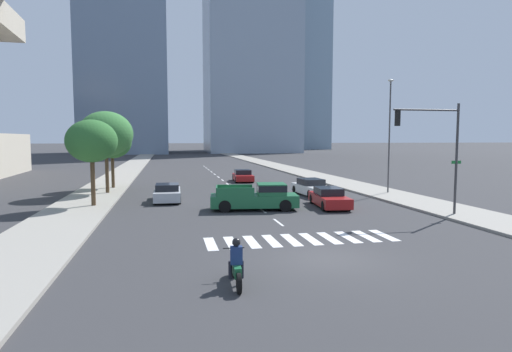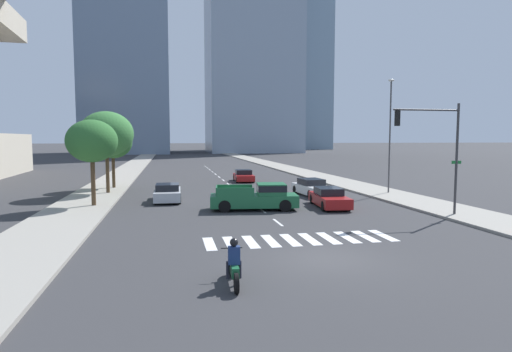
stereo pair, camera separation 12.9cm
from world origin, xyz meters
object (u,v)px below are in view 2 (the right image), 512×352
Objects in this scene: pickup_truck at (258,197)px; motorcycle_lead at (234,266)px; street_tree_third at (113,142)px; sedan_red_1 at (244,176)px; traffic_signal_near at (435,139)px; street_tree_second at (106,134)px; street_lamp_east at (390,129)px; sedan_white_2 at (312,188)px; street_tree_nearest at (92,141)px; sedan_red_3 at (329,198)px; sedan_silver_0 at (168,193)px.

motorcycle_lead is at bearing -97.64° from pickup_truck.
motorcycle_lead is 28.17m from street_tree_third.
motorcycle_lead is 0.50× the size of sedan_red_1.
traffic_signal_near is at bearing -51.97° from motorcycle_lead.
traffic_signal_near is at bearing -36.00° from street_tree_second.
sedan_red_1 is 0.47× the size of street_lamp_east.
sedan_red_1 is at bearing -72.47° from traffic_signal_near.
motorcycle_lead is 0.45× the size of sedan_white_2.
motorcycle_lead is at bearing -29.39° from sedan_white_2.
motorcycle_lead is 21.61m from sedan_white_2.
sedan_white_2 is at bearing 10.40° from street_tree_nearest.
traffic_signal_near is 10.29m from street_lamp_east.
motorcycle_lead is 0.45× the size of sedan_red_3.
pickup_truck is at bearing -155.67° from street_lamp_east.
street_tree_third is (-4.74, 8.56, 3.58)m from sedan_silver_0.
sedan_red_1 is at bearing 50.12° from street_tree_nearest.
sedan_white_2 reaches higher than sedan_red_1.
sedan_red_1 is 23.98m from traffic_signal_near.
street_tree_second is at bearing -53.49° from sedan_red_1.
sedan_red_1 is 0.90× the size of sedan_white_2.
sedan_white_2 is 0.53× the size of street_lamp_east.
motorcycle_lead is 18.36m from street_tree_nearest.
sedan_white_2 is at bearing 177.86° from sedan_red_3.
street_tree_third is at bearing -67.05° from sedan_red_1.
pickup_truck reaches higher than sedan_red_1.
traffic_signal_near is 26.68m from street_tree_third.
sedan_red_3 is 7.56m from traffic_signal_near.
pickup_truck is 1.30× the size of sedan_silver_0.
sedan_silver_0 is 18.09m from traffic_signal_near.
sedan_red_3 is at bearing -11.88° from sedan_white_2.
traffic_signal_near is at bearing -19.00° from pickup_truck.
pickup_truck is 18.15m from sedan_red_1.
pickup_truck is 1.02× the size of street_tree_nearest.
sedan_white_2 is 0.85× the size of street_tree_nearest.
street_tree_second is at bearing 168.92° from street_lamp_east.
street_tree_third is at bearing -42.53° from traffic_signal_near.
motorcycle_lead is 0.39× the size of street_tree_third.
street_tree_nearest is (-10.40, 3.02, 3.52)m from pickup_truck.
street_tree_nearest is at bearing -95.02° from sedan_red_3.
motorcycle_lead is 24.70m from street_tree_second.
traffic_signal_near reaches higher than pickup_truck.
sedan_white_2 reaches higher than sedan_red_3.
motorcycle_lead is 16.17m from sedan_red_3.
sedan_red_1 is (7.79, 13.09, -0.03)m from sedan_silver_0.
sedan_white_2 is at bearing -25.22° from street_tree_third.
sedan_white_2 is 0.75× the size of traffic_signal_near.
sedan_red_1 is (5.72, 31.63, -0.02)m from motorcycle_lead.
pickup_truck reaches higher than sedan_red_3.
pickup_truck is at bearing -47.46° from sedan_white_2.
motorcycle_lead is 24.95m from street_lamp_east.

